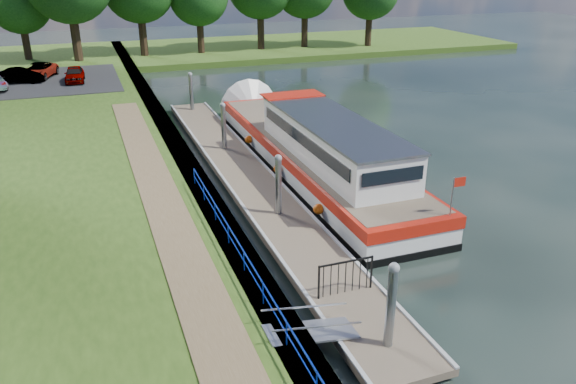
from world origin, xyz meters
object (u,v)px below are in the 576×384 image
object	(u,v)px
car_a	(75,74)
car_b	(20,75)
car_d	(38,71)
barge	(308,147)
pontoon	(248,180)

from	to	relation	value
car_a	car_b	world-z (taller)	car_a
car_d	barge	bearing A→B (deg)	-42.83
pontoon	barge	distance (m)	3.90
car_a	car_b	distance (m)	4.18
pontoon	barge	world-z (taller)	barge
pontoon	barge	xyz separation A→B (m)	(3.60, 1.22, 0.90)
barge	car_b	distance (m)	27.89
barge	pontoon	bearing A→B (deg)	-161.26
pontoon	barge	bearing A→B (deg)	18.74
car_b	car_d	world-z (taller)	car_d
pontoon	car_b	size ratio (longest dim) A/B	8.34
barge	car_d	world-z (taller)	barge
pontoon	barge	size ratio (longest dim) A/B	1.42
pontoon	car_a	distance (m)	24.87
car_a	car_d	bearing A→B (deg)	141.01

